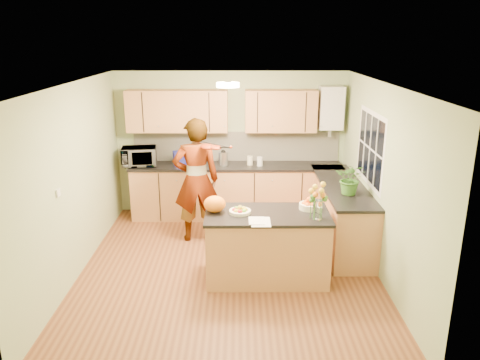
{
  "coord_description": "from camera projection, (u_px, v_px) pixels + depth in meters",
  "views": [
    {
      "loc": [
        0.14,
        -5.81,
        3.07
      ],
      "look_at": [
        0.16,
        0.5,
        1.11
      ],
      "focal_mm": 35.0,
      "sensor_mm": 36.0,
      "label": 1
    }
  ],
  "objects": [
    {
      "name": "blue_box",
      "position": [
        182.0,
        158.0,
        8.01
      ],
      "size": [
        0.34,
        0.28,
        0.23
      ],
      "primitive_type": "cube",
      "rotation": [
        0.0,
        0.0,
        0.27
      ],
      "color": "#212499",
      "rests_on": "back_counter"
    },
    {
      "name": "violinist",
      "position": [
        196.0,
        180.0,
        7.1
      ],
      "size": [
        0.77,
        0.58,
        1.92
      ],
      "primitive_type": "imported",
      "rotation": [
        0.0,
        0.0,
        3.32
      ],
      "color": "tan",
      "rests_on": "floor"
    },
    {
      "name": "boiler",
      "position": [
        331.0,
        108.0,
        7.89
      ],
      "size": [
        0.4,
        0.3,
        0.86
      ],
      "color": "silver",
      "rests_on": "wall_back"
    },
    {
      "name": "right_counter",
      "position": [
        341.0,
        213.0,
        7.13
      ],
      "size": [
        0.62,
        2.24,
        0.94
      ],
      "color": "#AD7645",
      "rests_on": "floor"
    },
    {
      "name": "ceiling_lamp",
      "position": [
        228.0,
        85.0,
        6.01
      ],
      "size": [
        0.3,
        0.3,
        0.07
      ],
      "color": "#FFEABF",
      "rests_on": "ceiling"
    },
    {
      "name": "orange_bowl",
      "position": [
        309.0,
        204.0,
        6.06
      ],
      "size": [
        0.26,
        0.26,
        0.15
      ],
      "color": "beige",
      "rests_on": "peninsula_island"
    },
    {
      "name": "wall_back",
      "position": [
        231.0,
        143.0,
        8.23
      ],
      "size": [
        4.0,
        0.02,
        2.5
      ],
      "primitive_type": "cube",
      "color": "#95AB7A",
      "rests_on": "floor"
    },
    {
      "name": "light_switch",
      "position": [
        58.0,
        193.0,
        5.49
      ],
      "size": [
        0.02,
        0.09,
        0.09
      ],
      "primitive_type": "cube",
      "color": "silver",
      "rests_on": "wall_left"
    },
    {
      "name": "papers",
      "position": [
        261.0,
        222.0,
        5.65
      ],
      "size": [
        0.23,
        0.32,
        0.01
      ],
      "primitive_type": "cube",
      "color": "white",
      "rests_on": "peninsula_island"
    },
    {
      "name": "orange_bag",
      "position": [
        215.0,
        204.0,
        5.95
      ],
      "size": [
        0.31,
        0.27,
        0.21
      ],
      "primitive_type": "ellipsoid",
      "rotation": [
        0.0,
        0.0,
        -0.14
      ],
      "color": "orange",
      "rests_on": "peninsula_island"
    },
    {
      "name": "kettle",
      "position": [
        223.0,
        158.0,
        7.99
      ],
      "size": [
        0.17,
        0.17,
        0.31
      ],
      "rotation": [
        0.0,
        0.0,
        -0.13
      ],
      "color": "silver",
      "rests_on": "back_counter"
    },
    {
      "name": "fruit_dish",
      "position": [
        240.0,
        210.0,
        5.92
      ],
      "size": [
        0.28,
        0.28,
        0.1
      ],
      "color": "beige",
      "rests_on": "peninsula_island"
    },
    {
      "name": "ceiling",
      "position": [
        227.0,
        84.0,
        5.71
      ],
      "size": [
        4.0,
        4.5,
        0.02
      ],
      "primitive_type": "cube",
      "color": "white",
      "rests_on": "wall_back"
    },
    {
      "name": "peninsula_island",
      "position": [
        267.0,
        246.0,
        6.07
      ],
      "size": [
        1.59,
        0.81,
        0.91
      ],
      "color": "#AD7645",
      "rests_on": "floor"
    },
    {
      "name": "jar_cream",
      "position": [
        250.0,
        161.0,
        8.01
      ],
      "size": [
        0.13,
        0.13,
        0.15
      ],
      "primitive_type": "cylinder",
      "rotation": [
        0.0,
        0.0,
        -0.39
      ],
      "color": "beige",
      "rests_on": "back_counter"
    },
    {
      "name": "floor",
      "position": [
        229.0,
        268.0,
        6.45
      ],
      "size": [
        4.5,
        4.5,
        0.0
      ],
      "primitive_type": "plane",
      "color": "brown",
      "rests_on": "ground"
    },
    {
      "name": "wall_left",
      "position": [
        75.0,
        182.0,
        6.08
      ],
      "size": [
        0.02,
        4.5,
        2.5
      ],
      "primitive_type": "cube",
      "color": "#95AB7A",
      "rests_on": "floor"
    },
    {
      "name": "wall_right",
      "position": [
        381.0,
        181.0,
        6.09
      ],
      "size": [
        0.02,
        4.5,
        2.5
      ],
      "primitive_type": "cube",
      "color": "#95AB7A",
      "rests_on": "floor"
    },
    {
      "name": "jar_white",
      "position": [
        260.0,
        161.0,
        7.96
      ],
      "size": [
        0.1,
        0.1,
        0.15
      ],
      "primitive_type": "cylinder",
      "rotation": [
        0.0,
        0.0,
        -0.05
      ],
      "color": "silver",
      "rests_on": "back_counter"
    },
    {
      "name": "upper_cabinets",
      "position": [
        220.0,
        111.0,
        7.89
      ],
      "size": [
        3.2,
        0.34,
        0.7
      ],
      "color": "#AD7645",
      "rests_on": "wall_back"
    },
    {
      "name": "violin",
      "position": [
        208.0,
        147.0,
        6.72
      ],
      "size": [
        0.6,
        0.52,
        0.15
      ],
      "primitive_type": null,
      "rotation": [
        0.17,
        0.0,
        -0.61
      ],
      "color": "#4D0F04",
      "rests_on": "violinist"
    },
    {
      "name": "window_right",
      "position": [
        370.0,
        148.0,
        6.57
      ],
      "size": [
        0.01,
        1.3,
        1.05
      ],
      "color": "silver",
      "rests_on": "wall_right"
    },
    {
      "name": "splashback",
      "position": [
        237.0,
        146.0,
        8.23
      ],
      "size": [
        3.6,
        0.02,
        0.52
      ],
      "primitive_type": "cube",
      "color": "beige",
      "rests_on": "back_counter"
    },
    {
      "name": "back_counter",
      "position": [
        237.0,
        191.0,
        8.18
      ],
      "size": [
        3.64,
        0.62,
        0.94
      ],
      "color": "#AD7645",
      "rests_on": "floor"
    },
    {
      "name": "wall_front",
      "position": [
        222.0,
        261.0,
        3.93
      ],
      "size": [
        4.0,
        0.02,
        2.5
      ],
      "primitive_type": "cube",
      "color": "#95AB7A",
      "rests_on": "floor"
    },
    {
      "name": "potted_plant",
      "position": [
        351.0,
        179.0,
        6.48
      ],
      "size": [
        0.51,
        0.49,
        0.45
      ],
      "primitive_type": "imported",
      "rotation": [
        0.0,
        0.0,
        -0.4
      ],
      "color": "#3A6F25",
      "rests_on": "right_counter"
    },
    {
      "name": "microwave",
      "position": [
        139.0,
        156.0,
        7.95
      ],
      "size": [
        0.62,
        0.46,
        0.32
      ],
      "primitive_type": "imported",
      "rotation": [
        0.0,
        0.0,
        0.14
      ],
      "color": "silver",
      "rests_on": "back_counter"
    },
    {
      "name": "flower_vase",
      "position": [
        318.0,
        192.0,
        5.66
      ],
      "size": [
        0.28,
        0.28,
        0.52
      ],
      "rotation": [
        0.0,
        0.0,
        0.12
      ],
      "color": "silver",
      "rests_on": "peninsula_island"
    }
  ]
}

